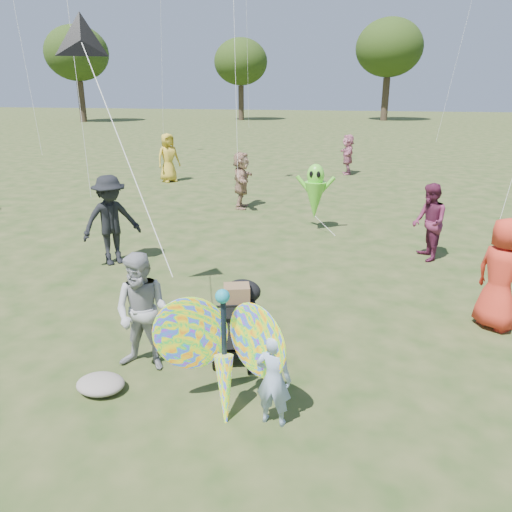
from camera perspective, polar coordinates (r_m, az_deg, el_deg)
The scene contains 15 objects.
ground at distance 6.78m, azimuth -1.33°, elevation -12.98°, with size 160.00×160.00×0.00m, color #51592B.
child_girl at distance 5.59m, azimuth 2.03°, elevation -13.93°, with size 0.40×0.26×1.10m, color #92AACF.
adult_man at distance 6.65m, azimuth -12.80°, elevation -6.33°, with size 0.78×0.61×1.60m, color #9D9DA2.
grey_bag at distance 6.63m, azimuth -17.35°, elevation -13.80°, with size 0.61×0.50×0.19m, color gray.
crowd_a at distance 8.43m, azimuth 26.29°, elevation -1.87°, with size 0.86×0.56×1.76m, color red.
crowd_b at distance 10.81m, azimuth -16.23°, elevation 3.92°, with size 1.22×0.70×1.89m, color black.
crowd_d at distance 15.48m, azimuth -1.68°, elevation 8.65°, with size 1.61×0.51×1.73m, color tan.
crowd_e at distance 11.30m, azimuth 19.18°, elevation 3.66°, with size 0.81×0.63×1.67m, color #652140.
crowd_g at distance 20.28m, azimuth -9.99°, elevation 11.00°, with size 0.92×0.60×1.89m, color gold.
crowd_j at distance 22.18m, azimuth 10.44°, elevation 11.36°, with size 1.56×0.50×1.69m, color #BF6D86.
jogging_stroller at distance 6.86m, azimuth -1.97°, elevation -6.79°, with size 0.70×1.12×1.09m.
butterfly_kite at distance 5.65m, azimuth -3.70°, elevation -11.12°, with size 1.74×0.75×1.72m.
delta_kite_rig at distance 7.93m, azimuth -19.28°, elevation 21.98°, with size 2.19×1.62×3.30m.
alien_kite at distance 13.01m, azimuth 6.75°, elevation 7.07°, with size 1.12×0.69×1.74m.
tree_line at distance 50.72m, azimuth 17.09°, elevation 21.67°, with size 91.78×33.60×10.79m.
Camera 1 is at (1.49, -5.58, 3.56)m, focal length 35.00 mm.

